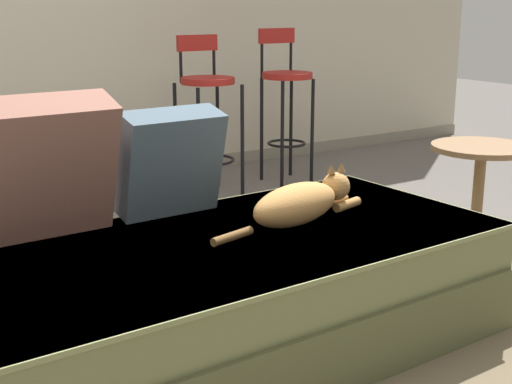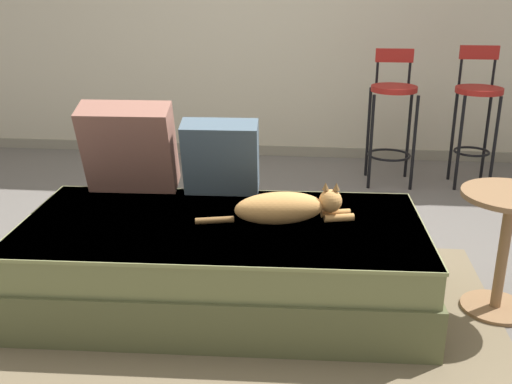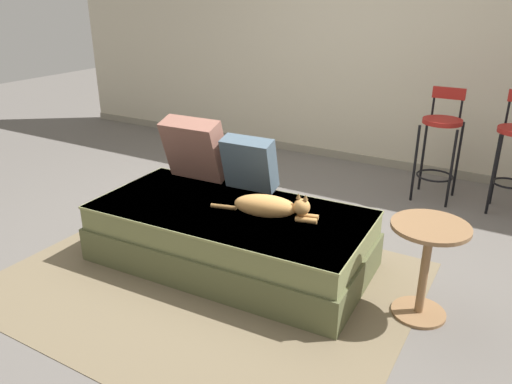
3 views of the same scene
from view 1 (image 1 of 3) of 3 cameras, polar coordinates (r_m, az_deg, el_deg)
ground_plane at (r=2.94m, az=-5.72°, el=-9.31°), size 16.00×16.00×0.00m
wall_baseboard_trim at (r=4.88m, az=-17.65°, el=0.49°), size 8.00×0.02×0.09m
area_rug at (r=2.40m, az=2.26°, el=-15.03°), size 2.62×2.05×0.01m
couch at (r=2.53m, az=-1.64°, el=-8.08°), size 1.95×1.02×0.42m
throw_pillow_corner at (r=2.50m, az=-16.71°, el=1.90°), size 0.48×0.32×0.50m
throw_pillow_middle at (r=2.69m, az=-6.97°, el=2.39°), size 0.40×0.25×0.41m
cat at (r=2.62m, az=3.63°, el=-0.85°), size 0.74×0.27×0.19m
bar_stool_near_window at (r=4.56m, az=-3.93°, el=7.01°), size 0.34×0.34×1.01m
bar_stool_by_doorway at (r=4.88m, az=2.40°, el=8.01°), size 0.34×0.34×1.04m
side_table at (r=3.34m, az=17.35°, el=0.09°), size 0.44×0.44×0.59m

